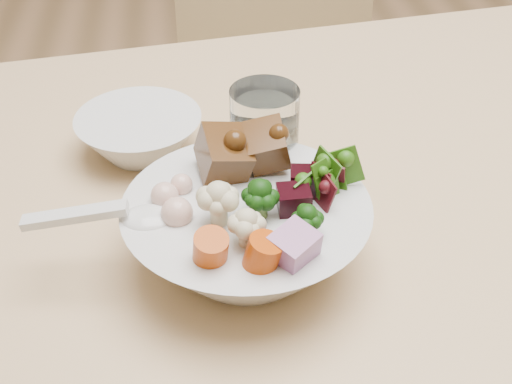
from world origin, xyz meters
The scene contains 6 objects.
dining_table centered at (-0.17, -0.19, 0.66)m, with size 1.68×1.10×0.74m.
chair_far centered at (-0.23, 0.44, 0.49)m, with size 0.41×0.41×0.87m.
food_bowl centered at (-0.38, -0.29, 0.78)m, with size 0.24×0.24×0.13m.
soup_spoon centered at (-0.49, -0.30, 0.81)m, with size 0.14×0.04×0.03m.
water_glass centered at (-0.35, -0.17, 0.79)m, with size 0.07×0.07×0.13m.
side_bowl centered at (-0.48, -0.08, 0.76)m, with size 0.15×0.15×0.05m, color silver, non-canonical shape.
Camera 1 is at (-0.43, -0.81, 1.22)m, focal length 50.00 mm.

